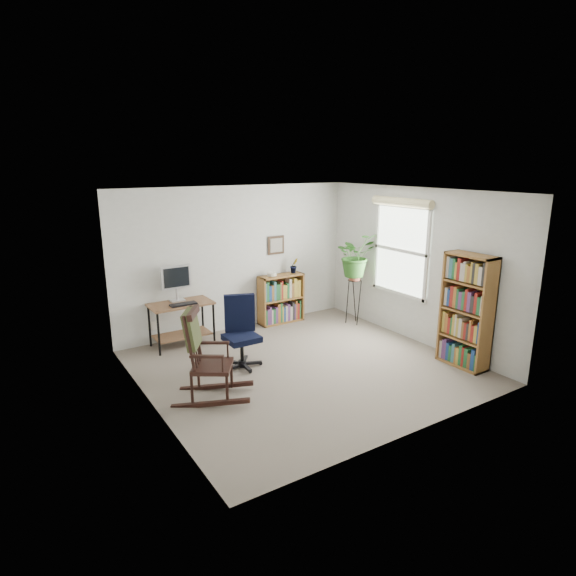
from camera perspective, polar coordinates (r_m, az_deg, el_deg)
floor at (r=6.78m, az=1.84°, el=-9.35°), size 4.20×4.00×0.00m
ceiling at (r=6.20m, az=2.03°, el=11.35°), size 4.20×4.00×0.00m
wall_back at (r=8.07m, az=-6.12°, el=3.47°), size 4.20×0.00×2.40m
wall_front at (r=4.93m, az=15.19°, el=-4.30°), size 4.20×0.00×2.40m
wall_left at (r=5.52m, az=-16.40°, el=-2.37°), size 0.00×4.00×2.40m
wall_right at (r=7.74m, az=14.89°, el=2.57°), size 0.00×4.00×2.40m
window at (r=7.87m, az=13.19°, el=4.36°), size 0.12×1.20×1.50m
desk at (r=7.61m, az=-12.47°, el=-4.22°), size 0.95×0.52×0.68m
monitor at (r=7.56m, az=-13.10°, el=0.54°), size 0.46×0.16×0.56m
keyboard at (r=7.39m, az=-12.30°, el=-1.89°), size 0.40×0.15×0.02m
office_chair at (r=6.64m, az=-5.54°, el=-5.27°), size 0.71×0.71×1.01m
rocking_chair at (r=5.80m, az=-9.01°, el=-7.73°), size 1.14×1.03×1.13m
low_bookshelf at (r=8.46m, az=-0.83°, el=-1.29°), size 0.82×0.27×0.86m
tall_bookshelf at (r=7.01m, az=20.40°, el=-2.59°), size 0.30×0.69×1.58m
plant_stand at (r=8.47m, az=7.79°, el=-1.20°), size 0.31×0.31×0.92m
spider_plant at (r=8.24m, az=8.06°, el=6.34°), size 1.69×1.87×1.46m
potted_plant_small at (r=8.49m, az=0.73°, el=2.16°), size 0.13×0.24×0.11m
framed_picture at (r=8.37m, az=-1.40°, el=5.09°), size 0.32×0.04×0.32m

